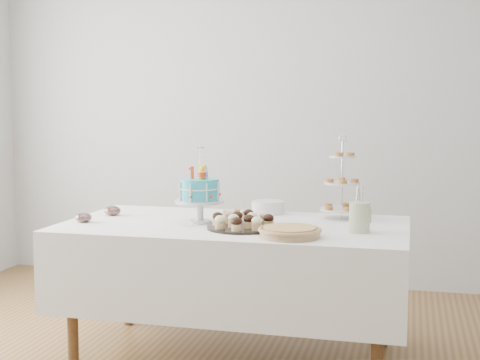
% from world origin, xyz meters
% --- Properties ---
extents(walls, '(5.04, 4.04, 2.70)m').
position_xyz_m(walls, '(0.00, 0.00, 1.35)').
color(walls, '#A9ACAF').
rests_on(walls, floor).
extents(table, '(1.92, 1.02, 0.77)m').
position_xyz_m(table, '(0.00, 0.30, 0.54)').
color(table, silver).
rests_on(table, floor).
extents(birthday_cake, '(0.28, 0.28, 0.43)m').
position_xyz_m(birthday_cake, '(-0.19, 0.27, 0.89)').
color(birthday_cake, silver).
rests_on(birthday_cake, table).
extents(cupcake_tray, '(0.39, 0.39, 0.09)m').
position_xyz_m(cupcake_tray, '(0.09, 0.15, 0.81)').
color(cupcake_tray, black).
rests_on(cupcake_tray, table).
extents(pie, '(0.32, 0.32, 0.05)m').
position_xyz_m(pie, '(0.38, -0.02, 0.80)').
color(pie, tan).
rests_on(pie, table).
extents(tiered_stand, '(0.26, 0.26, 0.50)m').
position_xyz_m(tiered_stand, '(0.57, 0.62, 0.98)').
color(tiered_stand, silver).
rests_on(tiered_stand, table).
extents(plate_stack, '(0.20, 0.20, 0.08)m').
position_xyz_m(plate_stack, '(0.11, 0.70, 0.81)').
color(plate_stack, silver).
rests_on(plate_stack, table).
extents(pastry_plate, '(0.21, 0.21, 0.03)m').
position_xyz_m(pastry_plate, '(-0.06, 0.54, 0.78)').
color(pastry_plate, silver).
rests_on(pastry_plate, table).
extents(jam_bowl_a, '(0.09, 0.09, 0.06)m').
position_xyz_m(jam_bowl_a, '(-0.84, 0.12, 0.80)').
color(jam_bowl_a, silver).
rests_on(jam_bowl_a, table).
extents(jam_bowl_b, '(0.10, 0.10, 0.06)m').
position_xyz_m(jam_bowl_b, '(-0.79, 0.39, 0.80)').
color(jam_bowl_b, silver).
rests_on(jam_bowl_b, table).
extents(utensil_pitcher, '(0.11, 0.11, 0.24)m').
position_xyz_m(utensil_pitcher, '(0.70, 0.19, 0.86)').
color(utensil_pitcher, beige).
rests_on(utensil_pitcher, table).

